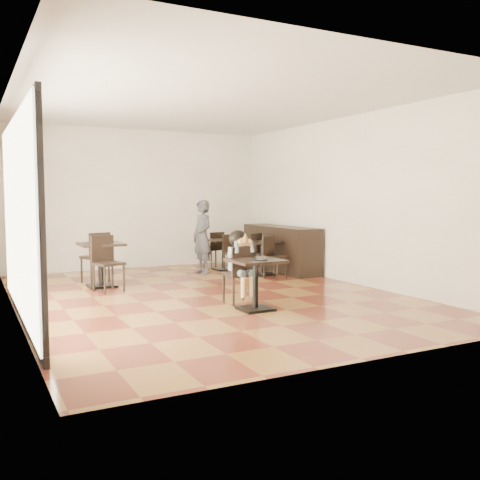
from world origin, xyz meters
TOP-DOWN VIEW (x-y plane):
  - floor at (0.00, 0.00)m, footprint 6.00×8.00m
  - ceiling at (0.00, 0.00)m, footprint 6.00×8.00m
  - wall_back at (0.00, 4.00)m, footprint 6.00×0.01m
  - wall_front at (0.00, -4.00)m, footprint 6.00×0.01m
  - wall_left at (-3.00, 0.00)m, footprint 0.01×8.00m
  - wall_right at (3.00, 0.00)m, footprint 0.01×8.00m
  - storefront_window at (-2.97, -0.50)m, footprint 0.04×4.50m
  - child_table at (0.16, -1.35)m, footprint 0.71×0.71m
  - child_chair at (0.16, -0.80)m, footprint 0.41×0.41m
  - child at (0.16, -0.80)m, footprint 0.41×0.57m
  - plate at (0.16, -1.45)m, footprint 0.25×0.25m
  - pizza_slice at (0.16, -0.99)m, footprint 0.26×0.20m
  - adult_patron at (0.93, 2.43)m, footprint 0.45×0.62m
  - cafe_table_mid at (1.96, 1.63)m, footprint 0.89×0.89m
  - cafe_table_left at (-1.40, 1.71)m, footprint 0.97×0.97m
  - cafe_table_back at (1.58, 2.73)m, footprint 0.73×0.73m
  - chair_mid_a at (1.96, 2.18)m, footprint 0.51×0.51m
  - chair_mid_b at (1.96, 1.08)m, footprint 0.51×0.51m
  - chair_left_a at (-1.40, 2.26)m, footprint 0.55×0.55m
  - chair_left_b at (-1.40, 1.16)m, footprint 0.55×0.55m
  - chair_back_a at (1.58, 3.28)m, footprint 0.42×0.42m
  - chair_back_b at (1.58, 2.18)m, footprint 0.42×0.42m
  - service_counter at (2.65, 2.00)m, footprint 0.60×2.40m

SIDE VIEW (x-z plane):
  - floor at x=0.00m, z-range -0.01..0.01m
  - cafe_table_back at x=1.58m, z-range 0.00..0.69m
  - cafe_table_mid at x=1.96m, z-range 0.00..0.72m
  - child_table at x=0.16m, z-range 0.00..0.75m
  - cafe_table_left at x=-1.40m, z-range 0.00..0.81m
  - chair_back_a at x=1.58m, z-range 0.00..0.83m
  - chair_back_b at x=1.58m, z-range 0.00..0.83m
  - chair_mid_a at x=1.96m, z-range 0.00..0.86m
  - chair_mid_b at x=1.96m, z-range 0.00..0.86m
  - child_chair at x=0.16m, z-range 0.00..0.91m
  - chair_left_a at x=-1.40m, z-range 0.00..0.98m
  - chair_left_b at x=-1.40m, z-range 0.00..0.98m
  - service_counter at x=2.65m, z-range 0.00..1.00m
  - child at x=0.16m, z-range 0.00..1.14m
  - plate at x=0.16m, z-range 0.75..0.77m
  - adult_patron at x=0.93m, z-range 0.00..1.59m
  - pizza_slice at x=0.16m, z-range 0.96..1.02m
  - storefront_window at x=-2.97m, z-range 0.10..2.70m
  - wall_back at x=0.00m, z-range 0.00..3.20m
  - wall_front at x=0.00m, z-range 0.00..3.20m
  - wall_left at x=-3.00m, z-range 0.00..3.20m
  - wall_right at x=3.00m, z-range 0.00..3.20m
  - ceiling at x=0.00m, z-range 3.20..3.21m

